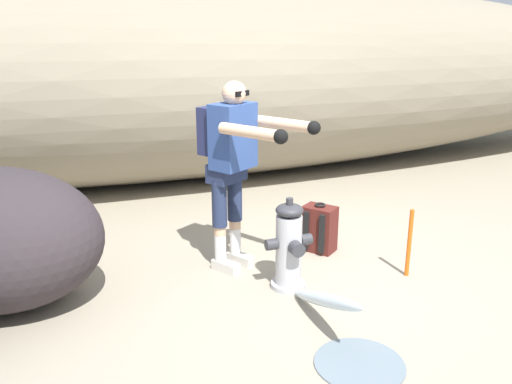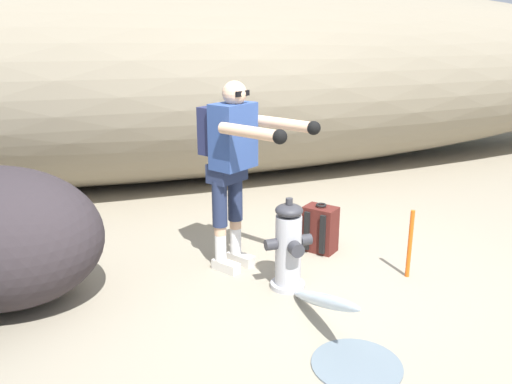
# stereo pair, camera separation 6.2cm
# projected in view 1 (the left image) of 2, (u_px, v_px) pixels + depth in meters

# --- Properties ---
(ground_plane) EXTENTS (56.00, 56.00, 0.04)m
(ground_plane) POSITION_uv_depth(u_px,v_px,m) (316.00, 283.00, 4.45)
(ground_plane) COLOR gray
(dirt_embankment) EXTENTS (16.84, 3.20, 2.69)m
(dirt_embankment) POSITION_uv_depth(u_px,v_px,m) (200.00, 80.00, 7.34)
(dirt_embankment) COLOR gray
(dirt_embankment) RESTS_ON ground_plane
(fire_hydrant) EXTENTS (0.39, 0.34, 0.77)m
(fire_hydrant) POSITION_uv_depth(u_px,v_px,m) (289.00, 247.00, 4.24)
(fire_hydrant) COLOR #B2B2B7
(fire_hydrant) RESTS_ON ground_plane
(hydrant_water_jet) EXTENTS (0.58, 1.28, 0.47)m
(hydrant_water_jet) POSITION_uv_depth(u_px,v_px,m) (334.00, 316.00, 3.61)
(hydrant_water_jet) COLOR silver
(hydrant_water_jet) RESTS_ON ground_plane
(utility_worker) EXTENTS (0.84, 1.03, 1.64)m
(utility_worker) POSITION_uv_depth(u_px,v_px,m) (233.00, 154.00, 4.38)
(utility_worker) COLOR beige
(utility_worker) RESTS_ON ground_plane
(spare_backpack) EXTENTS (0.36, 0.36, 0.47)m
(spare_backpack) POSITION_uv_depth(u_px,v_px,m) (320.00, 229.00, 5.01)
(spare_backpack) COLOR #511E19
(spare_backpack) RESTS_ON ground_plane
(survey_stake) EXTENTS (0.04, 0.04, 0.60)m
(survey_stake) POSITION_uv_depth(u_px,v_px,m) (409.00, 243.00, 4.46)
(survey_stake) COLOR #E55914
(survey_stake) RESTS_ON ground_plane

